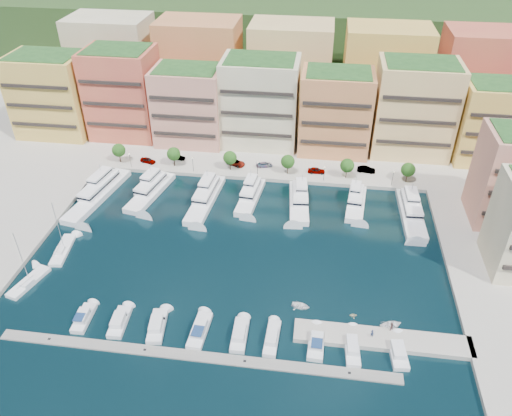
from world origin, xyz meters
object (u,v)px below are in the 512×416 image
(cruiser_3, at_px, (157,326))
(car_3, at_px, (264,165))
(lamppost_1, at_px, (193,162))
(yacht_5, at_px, (356,201))
(cruiser_8, at_px, (352,347))
(car_2, at_px, (235,162))
(car_1, at_px, (178,158))
(car_4, at_px, (316,170))
(tree_3, at_px, (288,162))
(cruiser_2, at_px, (119,322))
(tree_5, at_px, (408,170))
(cruiser_6, at_px, (272,339))
(cruiser_1, at_px, (84,318))
(cruiser_4, at_px, (200,331))
(yacht_2, at_px, (206,196))
(person_0, at_px, (372,333))
(tree_0, at_px, (119,150))
(lamppost_4, at_px, (393,176))
(car_0, at_px, (148,160))
(lamppost_3, at_px, (324,171))
(tree_2, at_px, (230,158))
(cruiser_9, at_px, (398,352))
(tree_1, at_px, (174,154))
(yacht_6, at_px, (411,211))
(sailboat_1, at_px, (63,250))
(tender_0, at_px, (301,306))
(yacht_0, at_px, (99,192))
(cruiser_7, at_px, (316,343))
(tree_4, at_px, (347,166))
(tender_1, at_px, (353,315))
(yacht_1, at_px, (151,190))
(cruiser_5, at_px, (240,335))
(yacht_3, at_px, (251,194))
(sailboat_0, at_px, (29,283))
(tender_2, at_px, (391,325))
(lamppost_2, at_px, (258,167))
(yacht_4, at_px, (299,200))

(cruiser_3, height_order, car_3, car_3)
(lamppost_1, distance_m, yacht_5, 45.49)
(cruiser_8, relative_size, car_2, 1.55)
(car_1, distance_m, car_4, 39.96)
(tree_3, relative_size, cruiser_2, 0.73)
(tree_5, distance_m, cruiser_6, 65.43)
(cruiser_1, height_order, cruiser_4, same)
(tree_5, relative_size, car_1, 1.39)
(yacht_2, distance_m, person_0, 57.04)
(tree_5, xyz_separation_m, cruiser_6, (-29.82, -58.09, -4.20))
(tree_0, xyz_separation_m, lamppost_4, (76.00, -2.30, -0.92))
(cruiser_4, distance_m, car_0, 65.40)
(tree_0, xyz_separation_m, lamppost_1, (22.00, -2.30, -0.92))
(cruiser_6, bearing_deg, lamppost_3, 82.02)
(tree_0, relative_size, yacht_2, 0.25)
(cruiser_8, bearing_deg, car_0, 133.93)
(tree_2, distance_m, cruiser_9, 70.92)
(tree_1, relative_size, yacht_6, 0.27)
(sailboat_1, bearing_deg, tender_0, -10.36)
(yacht_6, distance_m, tender_0, 42.96)
(lamppost_1, distance_m, car_3, 20.01)
(yacht_0, height_order, cruiser_9, yacht_0)
(lamppost_1, height_order, person_0, lamppost_1)
(tree_0, xyz_separation_m, cruiser_7, (58.18, -58.10, -4.17))
(tree_4, height_order, car_3, tree_4)
(cruiser_1, xyz_separation_m, tender_1, (50.70, 7.94, -0.18))
(tree_2, bearing_deg, lamppost_1, -167.05)
(yacht_1, xyz_separation_m, cruiser_5, (30.92, -44.59, -0.54))
(lamppost_1, relative_size, yacht_0, 0.16)
(cruiser_1, relative_size, sailboat_1, 0.55)
(yacht_3, xyz_separation_m, cruiser_7, (18.64, -45.91, -0.64))
(sailboat_0, bearing_deg, tree_2, 56.42)
(lamppost_1, bearing_deg, tender_1, -48.10)
(cruiser_9, bearing_deg, sailboat_1, 165.25)
(tree_2, relative_size, tender_2, 1.36)
(car_1, xyz_separation_m, person_0, (52.01, -59.09, 0.20))
(tender_1, distance_m, car_0, 76.32)
(sailboat_0, height_order, tender_1, sailboat_0)
(yacht_3, bearing_deg, lamppost_2, 87.30)
(car_4, bearing_deg, tender_0, 177.56)
(cruiser_7, distance_m, cruiser_8, 6.34)
(cruiser_1, bearing_deg, car_1, 88.35)
(yacht_1, height_order, yacht_4, same)
(cruiser_8, height_order, tender_0, cruiser_8)
(cruiser_4, xyz_separation_m, sailboat_0, (-37.97, 8.03, -0.26))
(yacht_1, height_order, yacht_5, same)
(cruiser_6, bearing_deg, cruiser_9, 0.02)
(yacht_0, relative_size, cruiser_8, 3.01)
(lamppost_2, relative_size, car_1, 1.04)
(yacht_3, relative_size, yacht_4, 0.91)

